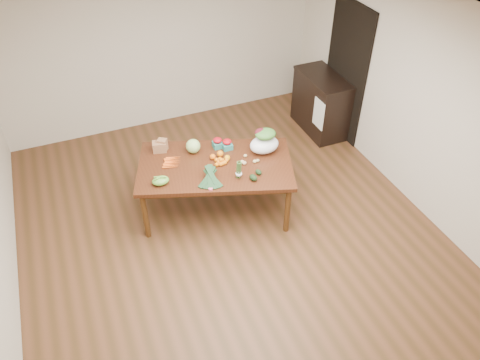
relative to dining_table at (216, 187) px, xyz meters
name	(u,v)px	position (x,y,z in m)	size (l,w,h in m)	color
floor	(233,239)	(-0.01, -0.59, -0.38)	(6.00, 6.00, 0.00)	brown
ceiling	(230,27)	(-0.01, -0.59, 2.33)	(5.00, 6.00, 0.02)	white
room_walls	(231,151)	(-0.01, -0.59, 0.97)	(5.02, 6.02, 2.70)	beige
dining_table	(216,187)	(0.00, 0.00, 0.00)	(1.89, 1.05, 0.75)	#472210
doorway_dark	(346,72)	(2.47, 1.01, 0.68)	(0.02, 1.00, 2.10)	black
cabinet	(321,103)	(2.21, 1.18, 0.10)	(0.52, 1.02, 0.94)	black
dish_towel	(319,114)	(1.95, 0.81, 0.18)	(0.02, 0.28, 0.45)	white
paper_bag	(159,146)	(-0.56, 0.53, 0.46)	(0.23, 0.19, 0.16)	#A36949
cabbage	(193,146)	(-0.17, 0.34, 0.47)	(0.18, 0.18, 0.18)	#B4DD7F
strawberry_basket_a	(218,144)	(0.16, 0.33, 0.43)	(0.12, 0.12, 0.11)	red
strawberry_basket_b	(227,145)	(0.26, 0.25, 0.43)	(0.12, 0.12, 0.11)	red
orange_a	(213,157)	(0.01, 0.11, 0.41)	(0.07, 0.07, 0.07)	orange
orange_b	(220,154)	(0.12, 0.13, 0.42)	(0.08, 0.08, 0.08)	orange
orange_c	(227,158)	(0.17, 0.02, 0.41)	(0.07, 0.07, 0.07)	#FFAA0F
mandarin_cluster	(221,161)	(0.07, -0.02, 0.42)	(0.18, 0.18, 0.09)	orange
carrots	(172,162)	(-0.48, 0.22, 0.39)	(0.22, 0.24, 0.03)	orange
snap_pea_bag	(161,181)	(-0.71, -0.11, 0.42)	(0.20, 0.15, 0.09)	#659D35
kale_bunch	(210,179)	(-0.18, -0.34, 0.45)	(0.32, 0.40, 0.16)	#163320
asparagus_bundle	(239,170)	(0.17, -0.36, 0.50)	(0.08, 0.08, 0.25)	#527E3A
potato_a	(244,163)	(0.33, -0.14, 0.40)	(0.06, 0.05, 0.05)	tan
potato_b	(242,162)	(0.32, -0.11, 0.40)	(0.05, 0.05, 0.05)	tan
potato_c	(255,161)	(0.46, -0.16, 0.40)	(0.05, 0.04, 0.04)	tan
potato_d	(245,156)	(0.40, -0.01, 0.39)	(0.05, 0.04, 0.04)	tan
potato_e	(258,161)	(0.50, -0.16, 0.39)	(0.05, 0.04, 0.04)	tan
avocado_a	(253,178)	(0.31, -0.46, 0.41)	(0.07, 0.11, 0.07)	black
avocado_b	(258,172)	(0.41, -0.38, 0.41)	(0.06, 0.09, 0.06)	black
salad_bag	(264,142)	(0.67, 0.01, 0.52)	(0.38, 0.29, 0.29)	white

